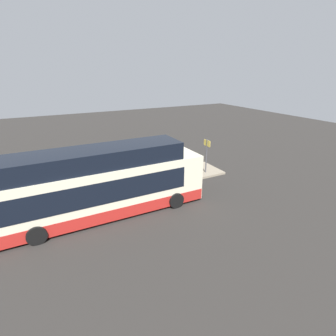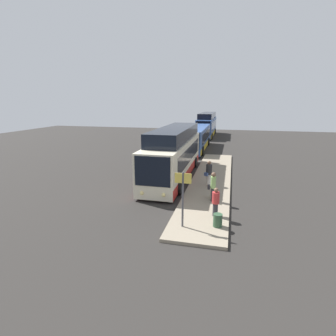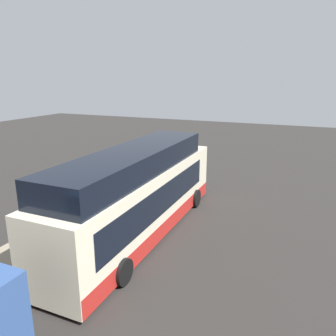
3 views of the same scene
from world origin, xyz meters
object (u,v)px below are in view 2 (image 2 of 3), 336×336
at_px(suitcase, 213,193).
at_px(bus_second, 196,138).
at_px(passenger_waiting, 213,185).
at_px(sign_post, 183,192).
at_px(passenger_with_bags, 209,172).
at_px(bus_third, 207,126).
at_px(trash_bin, 218,220).
at_px(bus_lead, 174,155).
at_px(passenger_boarding, 216,201).

bearing_deg(suitcase, bus_second, -168.98).
xyz_separation_m(passenger_waiting, sign_post, (3.79, -1.16, 0.75)).
distance_m(passenger_with_bags, suitcase, 2.74).
bearing_deg(passenger_waiting, bus_third, 3.13).
bearing_deg(bus_second, bus_third, 180.00).
relative_size(bus_third, trash_bin, 19.21).
relative_size(bus_lead, sign_post, 4.41).
distance_m(bus_second, suitcase, 18.56).
height_order(bus_second, suitcase, bus_second).
xyz_separation_m(passenger_with_bags, suitcase, (2.61, 0.50, -0.64)).
height_order(bus_third, passenger_waiting, bus_third).
height_order(passenger_boarding, passenger_waiting, passenger_waiting).
height_order(sign_post, trash_bin, sign_post).
bearing_deg(bus_lead, suitcase, 36.65).
height_order(bus_second, passenger_boarding, bus_second).
xyz_separation_m(bus_second, passenger_with_bags, (15.58, 3.04, -0.31)).
xyz_separation_m(bus_lead, passenger_waiting, (5.27, 3.57, -0.63)).
xyz_separation_m(bus_third, passenger_with_bags, (29.65, 3.04, -0.73)).
xyz_separation_m(bus_third, trash_bin, (36.14, 4.08, -1.37)).
bearing_deg(passenger_waiting, bus_lead, 31.02).
distance_m(bus_third, sign_post, 36.64).
bearing_deg(bus_third, suitcase, 6.26).
distance_m(bus_third, suitcase, 32.48).
relative_size(passenger_boarding, sign_post, 0.57).
relative_size(bus_lead, passenger_boarding, 7.75).
height_order(passenger_waiting, trash_bin, passenger_waiting).
xyz_separation_m(bus_third, sign_post, (36.56, 2.41, 0.07)).
height_order(bus_second, bus_third, bus_third).
distance_m(bus_third, trash_bin, 36.40).
height_order(bus_lead, passenger_boarding, bus_lead).
bearing_deg(sign_post, passenger_boarding, 137.96).
bearing_deg(bus_lead, passenger_boarding, 27.60).
bearing_deg(passenger_waiting, bus_second, 7.72).
xyz_separation_m(bus_third, suitcase, (32.26, 3.54, -1.36)).
relative_size(passenger_with_bags, suitcase, 2.01).
xyz_separation_m(bus_lead, suitcase, (4.76, 3.54, -1.32)).
bearing_deg(passenger_with_bags, passenger_waiting, 131.48).
bearing_deg(passenger_boarding, suitcase, -96.22).
distance_m(bus_lead, passenger_boarding, 8.42).
bearing_deg(bus_lead, trash_bin, 25.28).
bearing_deg(passenger_waiting, passenger_boarding, -174.86).
bearing_deg(suitcase, passenger_with_bags, -169.22).
height_order(passenger_with_bags, suitcase, passenger_with_bags).
bearing_deg(passenger_boarding, sign_post, 34.45).
height_order(bus_third, trash_bin, bus_third).
relative_size(bus_second, passenger_boarding, 7.50).
distance_m(bus_lead, passenger_with_bags, 3.79).
relative_size(bus_third, passenger_with_bags, 6.87).
distance_m(passenger_boarding, passenger_waiting, 2.18).
bearing_deg(sign_post, bus_third, -176.23).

